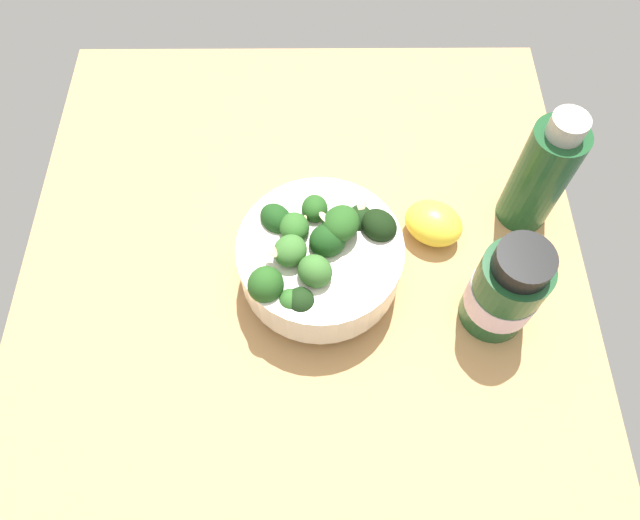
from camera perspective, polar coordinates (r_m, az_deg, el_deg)
The scene contains 5 objects.
ground_plane at distance 69.24cm, azimuth -1.61°, elevation 0.65°, with size 63.95×63.95×4.59cm, color tan.
bowl_of_broccoli at distance 60.86cm, azimuth -0.09°, elevation 0.36°, with size 17.31×17.73×10.83cm.
lemon_wedge at distance 67.29cm, azimuth 11.09°, elevation 3.57°, with size 6.70×5.40×4.45cm, color yellow.
bottle_tall at distance 67.61cm, azimuth 20.90°, elevation 7.85°, with size 5.84×5.84×16.32cm.
bottle_short at distance 60.96cm, azimuth 17.72°, elevation -2.88°, with size 7.11×7.11×12.93cm.
Camera 1 is at (33.41, 1.77, 58.32)cm, focal length 32.58 mm.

